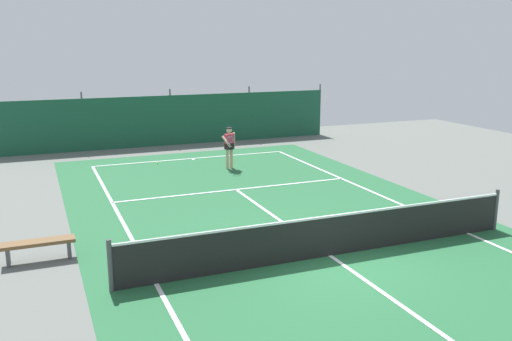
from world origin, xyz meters
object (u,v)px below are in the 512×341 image
tennis_player (229,145)px  tennis_ball_near_player (157,163)px  courtside_bench (39,246)px  tennis_net (331,235)px  parked_car (114,123)px

tennis_player → tennis_ball_near_player: size_ratio=24.85×
tennis_player → courtside_bench: tennis_player is taller
courtside_bench → tennis_net: bearing=-19.5°
tennis_ball_near_player → courtside_bench: (-4.72, -9.17, 0.34)m
tennis_player → parked_car: bearing=-88.0°
tennis_ball_near_player → courtside_bench: courtside_bench is taller
tennis_ball_near_player → parked_car: bearing=96.0°
tennis_ball_near_player → parked_car: size_ratio=0.01×
courtside_bench → tennis_ball_near_player: bearing=62.8°
tennis_ball_near_player → parked_car: 6.93m
parked_car → courtside_bench: bearing=68.3°
tennis_net → tennis_ball_near_player: 11.53m
tennis_player → courtside_bench: 10.26m
tennis_net → courtside_bench: tennis_net is taller
tennis_net → tennis_ball_near_player: tennis_net is taller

